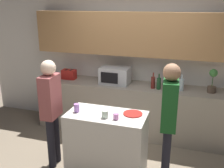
{
  "coord_description": "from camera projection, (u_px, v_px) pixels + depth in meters",
  "views": [
    {
      "loc": [
        1.01,
        -2.97,
        2.36
      ],
      "look_at": [
        -0.06,
        0.34,
        1.26
      ],
      "focal_mm": 42.0,
      "sensor_mm": 36.0,
      "label": 1
    }
  ],
  "objects": [
    {
      "name": "bottle_4",
      "position": [
        176.0,
        82.0,
        4.47
      ],
      "size": [
        0.08,
        0.08,
        0.3
      ],
      "color": "black",
      "rests_on": "back_counter"
    },
    {
      "name": "cup_1",
      "position": [
        77.0,
        108.0,
        3.58
      ],
      "size": [
        0.08,
        0.08,
        0.11
      ],
      "color": "#B077D5",
      "rests_on": "kitchen_island"
    },
    {
      "name": "back_wall",
      "position": [
        137.0,
        49.0,
        4.75
      ],
      "size": [
        6.4,
        0.4,
        2.7
      ],
      "color": "silver",
      "rests_on": "ground_plane"
    },
    {
      "name": "potted_plant",
      "position": [
        213.0,
        81.0,
        4.24
      ],
      "size": [
        0.14,
        0.14,
        0.4
      ],
      "color": "brown",
      "rests_on": "back_counter"
    },
    {
      "name": "bottle_3",
      "position": [
        171.0,
        84.0,
        4.43
      ],
      "size": [
        0.08,
        0.08,
        0.23
      ],
      "color": "black",
      "rests_on": "back_counter"
    },
    {
      "name": "kitchen_island",
      "position": [
        107.0,
        144.0,
        3.66
      ],
      "size": [
        1.08,
        0.56,
        0.91
      ],
      "color": "beige",
      "rests_on": "ground_plane"
    },
    {
      "name": "microwave",
      "position": [
        115.0,
        75.0,
        4.74
      ],
      "size": [
        0.52,
        0.39,
        0.3
      ],
      "color": "#B7BABC",
      "rests_on": "back_counter"
    },
    {
      "name": "plate_on_island",
      "position": [
        133.0,
        114.0,
        3.52
      ],
      "size": [
        0.26,
        0.26,
        0.01
      ],
      "color": "red",
      "rests_on": "kitchen_island"
    },
    {
      "name": "cup_0",
      "position": [
        105.0,
        114.0,
        3.4
      ],
      "size": [
        0.09,
        0.09,
        0.1
      ],
      "color": "silver",
      "rests_on": "kitchen_island"
    },
    {
      "name": "bottle_1",
      "position": [
        159.0,
        83.0,
        4.43
      ],
      "size": [
        0.07,
        0.07,
        0.27
      ],
      "color": "#194723",
      "rests_on": "back_counter"
    },
    {
      "name": "bottle_5",
      "position": [
        181.0,
        85.0,
        4.36
      ],
      "size": [
        0.08,
        0.08,
        0.28
      ],
      "color": "silver",
      "rests_on": "back_counter"
    },
    {
      "name": "bottle_2",
      "position": [
        165.0,
        82.0,
        4.52
      ],
      "size": [
        0.07,
        0.07,
        0.27
      ],
      "color": "black",
      "rests_on": "back_counter"
    },
    {
      "name": "toaster",
      "position": [
        69.0,
        74.0,
        5.03
      ],
      "size": [
        0.26,
        0.16,
        0.18
      ],
      "color": "#B21E19",
      "rests_on": "back_counter"
    },
    {
      "name": "bottle_0",
      "position": [
        153.0,
        82.0,
        4.48
      ],
      "size": [
        0.07,
        0.07,
        0.28
      ],
      "color": "maroon",
      "rests_on": "back_counter"
    },
    {
      "name": "person_left",
      "position": [
        169.0,
        115.0,
        3.33
      ],
      "size": [
        0.22,
        0.36,
        1.65
      ],
      "rotation": [
        0.0,
        0.0,
        -4.62
      ],
      "color": "black",
      "rests_on": "ground_plane"
    },
    {
      "name": "person_center",
      "position": [
        51.0,
        105.0,
        3.72
      ],
      "size": [
        0.21,
        0.35,
        1.61
      ],
      "rotation": [
        0.0,
        0.0,
        -1.52
      ],
      "color": "black",
      "rests_on": "ground_plane"
    },
    {
      "name": "back_counter",
      "position": [
        133.0,
        109.0,
        4.82
      ],
      "size": [
        3.6,
        0.62,
        0.94
      ],
      "color": "gray",
      "rests_on": "ground_plane"
    },
    {
      "name": "cup_2",
      "position": [
        116.0,
        116.0,
        3.36
      ],
      "size": [
        0.07,
        0.07,
        0.08
      ],
      "color": "#D37EC7",
      "rests_on": "kitchen_island"
    }
  ]
}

